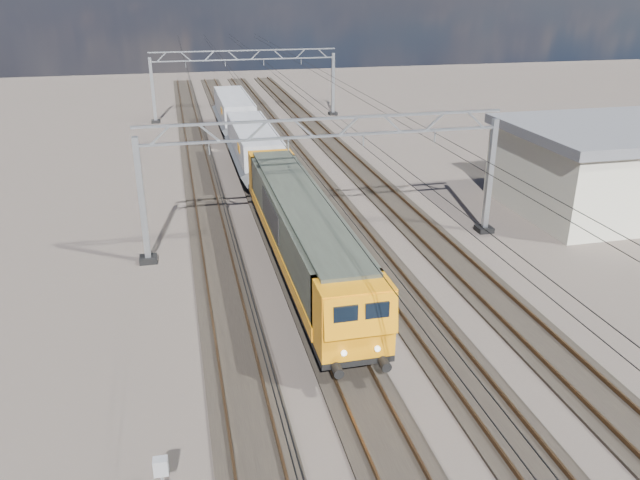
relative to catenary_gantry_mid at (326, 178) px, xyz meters
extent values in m
plane|color=black|center=(0.00, -4.00, -3.91)|extent=(160.00, 160.00, 0.00)
cube|color=black|center=(-6.00, -4.00, -3.85)|extent=(2.60, 140.00, 0.12)
cube|color=brown|center=(-6.72, -4.00, -3.69)|extent=(0.08, 140.00, 0.16)
cube|color=brown|center=(-5.28, -4.00, -3.69)|extent=(0.08, 140.00, 0.16)
cube|color=black|center=(-2.00, -4.00, -3.85)|extent=(2.60, 140.00, 0.12)
cube|color=brown|center=(-2.72, -4.00, -3.69)|extent=(0.08, 140.00, 0.16)
cube|color=brown|center=(-1.28, -4.00, -3.69)|extent=(0.08, 140.00, 0.16)
cube|color=black|center=(2.00, -4.00, -3.85)|extent=(2.60, 140.00, 0.12)
cube|color=brown|center=(1.28, -4.00, -3.69)|extent=(0.08, 140.00, 0.16)
cube|color=brown|center=(2.72, -4.00, -3.69)|extent=(0.08, 140.00, 0.16)
cube|color=black|center=(6.00, -4.00, -3.85)|extent=(2.60, 140.00, 0.12)
cube|color=brown|center=(5.28, -4.00, -3.69)|extent=(0.08, 140.00, 0.16)
cube|color=brown|center=(6.72, -4.00, -3.69)|extent=(0.08, 140.00, 0.16)
cube|color=#9AA1A8|center=(-9.50, 0.00, -0.61)|extent=(0.30, 0.30, 6.60)
cube|color=#9AA1A8|center=(9.50, 0.00, -0.61)|extent=(0.30, 0.30, 6.60)
cube|color=black|center=(-9.50, 0.00, -3.76)|extent=(0.90, 0.90, 0.30)
cube|color=black|center=(9.50, 0.00, -3.76)|extent=(0.90, 0.90, 0.30)
cube|color=#9AA1A8|center=(0.00, 0.00, 3.14)|extent=(19.30, 0.18, 0.12)
cube|color=#9AA1A8|center=(0.00, 0.00, 2.24)|extent=(19.30, 0.18, 0.12)
cube|color=#9AA1A8|center=(-8.31, 0.00, 2.69)|extent=(1.03, 0.10, 0.94)
cube|color=#9AA1A8|center=(-5.94, 0.00, 2.69)|extent=(1.03, 0.10, 0.94)
cube|color=#9AA1A8|center=(-3.56, 0.00, 2.69)|extent=(1.03, 0.10, 0.94)
cube|color=#9AA1A8|center=(-1.19, 0.00, 2.69)|extent=(1.03, 0.10, 0.94)
cube|color=#9AA1A8|center=(1.19, 0.00, 2.69)|extent=(1.03, 0.10, 0.94)
cube|color=#9AA1A8|center=(3.56, 0.00, 2.69)|extent=(1.03, 0.10, 0.94)
cube|color=#9AA1A8|center=(5.94, 0.00, 2.69)|extent=(1.03, 0.10, 0.94)
cube|color=#9AA1A8|center=(8.31, 0.00, 2.69)|extent=(1.03, 0.10, 0.94)
cube|color=#9AA1A8|center=(-6.00, 0.00, 1.92)|extent=(0.06, 0.06, 0.65)
cube|color=#9AA1A8|center=(-2.00, 0.00, 1.92)|extent=(0.06, 0.06, 0.65)
cube|color=#9AA1A8|center=(2.00, 0.00, 1.92)|extent=(0.06, 0.06, 0.65)
cube|color=#9AA1A8|center=(6.00, 0.00, 1.92)|extent=(0.06, 0.06, 0.65)
cube|color=#9AA1A8|center=(-9.50, 36.00, -0.61)|extent=(0.30, 0.30, 6.60)
cube|color=#9AA1A8|center=(9.50, 36.00, -0.61)|extent=(0.30, 0.30, 6.60)
cube|color=black|center=(-9.50, 36.00, -3.76)|extent=(0.90, 0.90, 0.30)
cube|color=black|center=(9.50, 36.00, -3.76)|extent=(0.90, 0.90, 0.30)
cube|color=#9AA1A8|center=(0.00, 36.00, 3.14)|extent=(19.30, 0.18, 0.12)
cube|color=#9AA1A8|center=(0.00, 36.00, 2.24)|extent=(19.30, 0.18, 0.12)
cube|color=#9AA1A8|center=(-8.31, 36.00, 2.69)|extent=(1.03, 0.10, 0.94)
cube|color=#9AA1A8|center=(-5.94, 36.00, 2.69)|extent=(1.03, 0.10, 0.94)
cube|color=#9AA1A8|center=(-3.56, 36.00, 2.69)|extent=(1.03, 0.10, 0.94)
cube|color=#9AA1A8|center=(-1.19, 36.00, 2.69)|extent=(1.03, 0.10, 0.94)
cube|color=#9AA1A8|center=(1.19, 36.00, 2.69)|extent=(1.03, 0.10, 0.94)
cube|color=#9AA1A8|center=(3.56, 36.00, 2.69)|extent=(1.03, 0.10, 0.94)
cube|color=#9AA1A8|center=(5.94, 36.00, 2.69)|extent=(1.03, 0.10, 0.94)
cube|color=#9AA1A8|center=(8.31, 36.00, 2.69)|extent=(1.03, 0.10, 0.94)
cube|color=#9AA1A8|center=(-6.00, 36.00, 1.92)|extent=(0.06, 0.06, 0.65)
cube|color=#9AA1A8|center=(-2.00, 36.00, 1.92)|extent=(0.06, 0.06, 0.65)
cube|color=#9AA1A8|center=(2.00, 36.00, 1.92)|extent=(0.06, 0.06, 0.65)
cube|color=#9AA1A8|center=(6.00, 36.00, 1.92)|extent=(0.06, 0.06, 0.65)
cylinder|color=black|center=(-6.00, 4.00, 1.59)|extent=(0.03, 140.00, 0.03)
cylinder|color=black|center=(-6.00, 4.00, 2.09)|extent=(0.03, 140.00, 0.03)
cylinder|color=black|center=(-2.00, 4.00, 1.59)|extent=(0.03, 140.00, 0.03)
cylinder|color=black|center=(-2.00, 4.00, 2.09)|extent=(0.03, 140.00, 0.03)
cylinder|color=black|center=(2.00, 4.00, 1.59)|extent=(0.03, 140.00, 0.03)
cylinder|color=black|center=(2.00, 4.00, 2.09)|extent=(0.03, 140.00, 0.03)
cylinder|color=black|center=(6.00, 4.00, 1.59)|extent=(0.03, 140.00, 0.03)
cylinder|color=black|center=(6.00, 4.00, 2.09)|extent=(0.03, 140.00, 0.03)
cube|color=black|center=(-2.00, -9.61, -3.16)|extent=(2.20, 3.60, 0.60)
cube|color=black|center=(-2.00, 3.39, -3.16)|extent=(2.20, 3.60, 0.60)
cube|color=black|center=(-2.00, -3.11, -2.78)|extent=(2.65, 20.00, 0.25)
cube|color=black|center=(-2.00, -3.11, -3.16)|extent=(2.20, 4.50, 0.75)
cube|color=#2A2F27|center=(-2.00, -3.11, -1.36)|extent=(2.65, 17.00, 2.60)
cube|color=orange|center=(-3.34, -3.11, -2.36)|extent=(0.04, 17.00, 0.60)
cube|color=orange|center=(-0.66, -3.11, -2.36)|extent=(0.04, 17.00, 0.60)
cube|color=black|center=(-3.35, -2.11, -1.01)|extent=(0.05, 5.00, 1.40)
cube|color=black|center=(-0.65, -2.11, -1.01)|extent=(0.05, 5.00, 1.40)
cube|color=#2A2F27|center=(-2.00, -3.11, 0.01)|extent=(2.25, 18.00, 0.15)
cube|color=orange|center=(-2.00, -12.21, -1.36)|extent=(2.65, 1.80, 2.60)
cube|color=orange|center=(-2.00, -13.16, -0.86)|extent=(2.60, 0.46, 1.52)
cube|color=black|center=(-2.55, -13.26, -0.76)|extent=(0.85, 0.08, 0.75)
cube|color=black|center=(-1.45, -13.26, -0.76)|extent=(0.85, 0.08, 0.75)
cylinder|color=black|center=(-2.85, -13.41, -2.76)|extent=(0.36, 0.50, 0.36)
cylinder|color=black|center=(-1.15, -13.41, -2.76)|extent=(0.36, 0.50, 0.36)
cylinder|color=white|center=(-2.60, -13.31, -2.16)|extent=(0.20, 0.08, 0.20)
cylinder|color=white|center=(-1.40, -13.31, -2.16)|extent=(0.20, 0.08, 0.20)
cube|color=orange|center=(-2.00, 5.99, -1.36)|extent=(2.65, 1.80, 2.60)
cube|color=orange|center=(-2.00, 6.94, -0.86)|extent=(2.60, 0.46, 1.52)
cube|color=black|center=(-2.55, 7.04, -0.76)|extent=(0.85, 0.08, 0.75)
cube|color=black|center=(-1.45, 7.04, -0.76)|extent=(0.85, 0.08, 0.75)
cylinder|color=black|center=(-2.85, 7.19, -2.76)|extent=(0.36, 0.50, 0.36)
cylinder|color=black|center=(-1.15, 7.19, -2.76)|extent=(0.36, 0.50, 0.36)
cylinder|color=white|center=(-2.60, 7.09, -2.16)|extent=(0.20, 0.08, 0.20)
cylinder|color=white|center=(-1.40, 7.09, -2.16)|extent=(0.20, 0.08, 0.20)
cube|color=black|center=(-2.00, 10.09, -3.19)|extent=(2.20, 2.60, 0.55)
cube|color=black|center=(-2.00, 19.09, -3.19)|extent=(2.20, 2.60, 0.55)
cube|color=black|center=(-2.00, 14.59, -2.83)|extent=(2.40, 13.00, 0.20)
cube|color=gray|center=(-2.00, 14.59, -1.11)|extent=(2.80, 12.00, 1.80)
cube|color=#474A4E|center=(-2.95, 14.59, -2.36)|extent=(1.48, 12.00, 1.36)
cube|color=#474A4E|center=(-1.05, 14.59, -2.36)|extent=(1.48, 12.00, 1.36)
cube|color=orange|center=(-3.42, 11.59, -1.01)|extent=(0.04, 1.20, 0.50)
cube|color=black|center=(-2.00, 24.29, -3.19)|extent=(2.20, 2.60, 0.55)
cube|color=black|center=(-2.00, 33.29, -3.19)|extent=(2.20, 2.60, 0.55)
cube|color=black|center=(-2.00, 28.79, -2.83)|extent=(2.40, 13.00, 0.20)
cube|color=gray|center=(-2.00, 28.79, -1.11)|extent=(2.80, 12.00, 1.80)
cube|color=#474A4E|center=(-2.95, 28.79, -2.36)|extent=(1.48, 12.00, 1.36)
cube|color=#474A4E|center=(-1.05, 28.79, -2.36)|extent=(1.48, 12.00, 1.36)
cube|color=orange|center=(-3.42, 25.79, -1.01)|extent=(0.04, 1.20, 0.50)
cube|color=#B2B5BB|center=(-8.74, -16.53, -2.94)|extent=(0.42, 0.32, 0.51)
camera|label=1|loc=(-7.51, -30.81, 9.50)|focal=35.00mm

